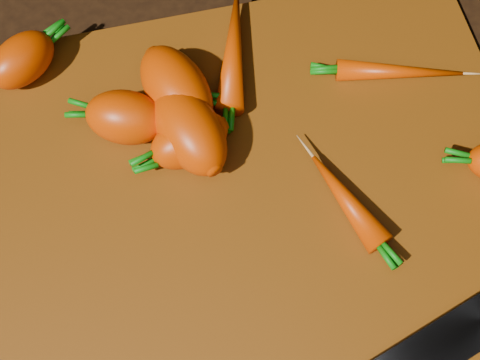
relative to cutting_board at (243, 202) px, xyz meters
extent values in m
cube|color=black|center=(0.00, 0.00, -0.01)|extent=(2.00, 2.00, 0.01)
cube|color=#592C08|center=(0.00, 0.00, 0.00)|extent=(0.50, 0.40, 0.01)
ellipsoid|color=#D83A00|center=(-0.16, 0.17, 0.03)|extent=(0.08, 0.07, 0.04)
ellipsoid|color=#D83A00|center=(-0.08, 0.09, 0.03)|extent=(0.08, 0.07, 0.05)
ellipsoid|color=#D83A00|center=(-0.04, 0.10, 0.03)|extent=(0.08, 0.10, 0.05)
ellipsoid|color=#D83A00|center=(-0.03, 0.06, 0.03)|extent=(0.08, 0.10, 0.05)
ellipsoid|color=#D83A00|center=(-0.03, 0.05, 0.03)|extent=(0.08, 0.06, 0.04)
ellipsoid|color=#D83A00|center=(-0.03, 0.10, 0.02)|extent=(0.05, 0.04, 0.03)
ellipsoid|color=#D83A00|center=(0.02, 0.14, 0.02)|extent=(0.06, 0.13, 0.03)
ellipsoid|color=#D83A00|center=(0.17, 0.09, 0.02)|extent=(0.12, 0.05, 0.02)
ellipsoid|color=#D83A00|center=(0.08, -0.02, 0.02)|extent=(0.05, 0.10, 0.02)
cube|color=gray|center=(0.11, -0.16, 0.01)|extent=(0.02, 0.03, 0.01)
cylinder|color=#B2B2B7|center=(0.15, -0.14, 0.02)|extent=(0.01, 0.01, 0.00)
camera|label=1|loc=(-0.05, -0.21, 0.53)|focal=50.00mm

